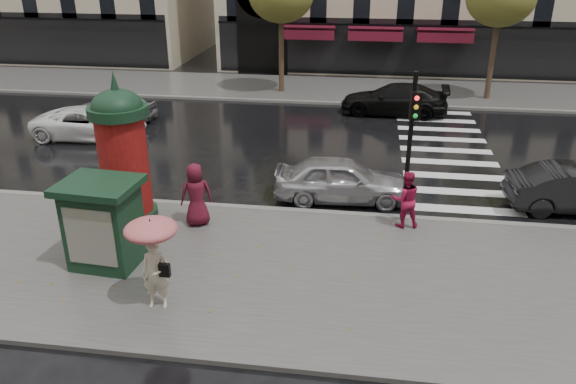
% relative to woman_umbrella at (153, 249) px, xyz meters
% --- Properties ---
extents(ground, '(160.00, 160.00, 0.00)m').
position_rel_woman_umbrella_xyz_m(ground, '(1.63, 2.38, -1.58)').
color(ground, black).
rests_on(ground, ground).
extents(near_sidewalk, '(90.00, 7.00, 0.12)m').
position_rel_woman_umbrella_xyz_m(near_sidewalk, '(1.63, 1.88, -1.52)').
color(near_sidewalk, '#474744').
rests_on(near_sidewalk, ground).
extents(far_sidewalk, '(90.00, 6.00, 0.12)m').
position_rel_woman_umbrella_xyz_m(far_sidewalk, '(1.63, 21.38, -1.52)').
color(far_sidewalk, '#474744').
rests_on(far_sidewalk, ground).
extents(near_kerb, '(90.00, 0.25, 0.14)m').
position_rel_woman_umbrella_xyz_m(near_kerb, '(1.63, 5.38, -1.51)').
color(near_kerb, slate).
rests_on(near_kerb, ground).
extents(far_kerb, '(90.00, 0.25, 0.14)m').
position_rel_woman_umbrella_xyz_m(far_kerb, '(1.63, 18.38, -1.51)').
color(far_kerb, slate).
rests_on(far_kerb, ground).
extents(zebra_crossing, '(3.60, 11.75, 0.01)m').
position_rel_woman_umbrella_xyz_m(zebra_crossing, '(7.63, 11.98, -1.57)').
color(zebra_crossing, silver).
rests_on(zebra_crossing, ground).
extents(woman_umbrella, '(1.15, 1.15, 2.21)m').
position_rel_woman_umbrella_xyz_m(woman_umbrella, '(0.00, 0.00, 0.00)').
color(woman_umbrella, beige).
rests_on(woman_umbrella, near_sidewalk).
extents(woman_red, '(0.93, 0.78, 1.69)m').
position_rel_woman_umbrella_xyz_m(woman_red, '(5.63, 4.78, -0.61)').
color(woman_red, '#A3143E').
rests_on(woman_red, near_sidewalk).
extents(man_burgundy, '(1.07, 0.92, 1.86)m').
position_rel_woman_umbrella_xyz_m(man_burgundy, '(-0.30, 4.06, -0.53)').
color(man_burgundy, '#571122').
rests_on(man_burgundy, near_sidewalk).
extents(morris_column, '(1.64, 1.64, 4.42)m').
position_rel_woman_umbrella_xyz_m(morris_column, '(-2.34, 4.04, 0.66)').
color(morris_column, black).
rests_on(morris_column, near_sidewalk).
extents(traffic_light, '(0.30, 0.42, 4.39)m').
position_rel_woman_umbrella_xyz_m(traffic_light, '(5.64, 5.10, 1.20)').
color(traffic_light, black).
rests_on(traffic_light, near_sidewalk).
extents(newsstand, '(1.98, 1.71, 2.25)m').
position_rel_woman_umbrella_xyz_m(newsstand, '(-1.92, 1.60, -0.30)').
color(newsstand, black).
rests_on(newsstand, near_sidewalk).
extents(car_silver, '(4.37, 1.99, 1.46)m').
position_rel_woman_umbrella_xyz_m(car_silver, '(3.71, 6.58, -0.85)').
color(car_silver, '#B4B4B9').
rests_on(car_silver, ground).
extents(car_white, '(4.77, 2.32, 1.31)m').
position_rel_woman_umbrella_xyz_m(car_white, '(-7.18, 11.40, -0.92)').
color(car_white, white).
rests_on(car_white, ground).
extents(car_black, '(5.20, 2.38, 1.47)m').
position_rel_woman_umbrella_xyz_m(car_black, '(5.67, 16.99, -0.84)').
color(car_black, black).
rests_on(car_black, ground).
extents(car_far_silver, '(3.82, 1.77, 1.27)m').
position_rel_woman_umbrella_xyz_m(car_far_silver, '(-7.22, 14.12, -0.94)').
color(car_far_silver, '#A6A7AB').
rests_on(car_far_silver, ground).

